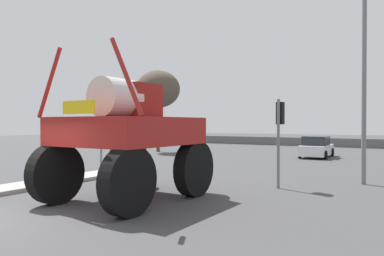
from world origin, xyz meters
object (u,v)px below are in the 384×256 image
Objects in this scene: oversize_sprayer at (128,137)px; traffic_signal_near_right at (280,123)px; streetlight_near_right at (369,68)px; bare_tree_left at (158,89)px; sedan_ahead at (316,147)px; traffic_signal_near_left at (103,122)px.

oversize_sprayer reaches higher than traffic_signal_near_right.
streetlight_near_right is (2.78, 2.50, 2.19)m from traffic_signal_near_right.
bare_tree_left reaches higher than traffic_signal_near_right.
traffic_signal_near_left reaches higher than sedan_ahead.
traffic_signal_near_right is at bearing 0.01° from traffic_signal_near_left.
streetlight_near_right reaches higher than traffic_signal_near_right.
traffic_signal_near_left is at bearing -168.11° from streetlight_near_right.
streetlight_near_right is at bearing -159.34° from sedan_ahead.
sedan_ahead is 0.50× the size of streetlight_near_right.
traffic_signal_near_right is at bearing -39.37° from bare_tree_left.
bare_tree_left is (-14.53, 11.92, 2.90)m from traffic_signal_near_right.
bare_tree_left is at bearing 34.79° from oversize_sprayer.
traffic_signal_near_right is 0.48× the size of bare_tree_left.
sedan_ahead is 0.60× the size of bare_tree_left.
streetlight_near_right is (4.52, -11.06, 3.90)m from sedan_ahead.
oversize_sprayer is at bearing -130.58° from streetlight_near_right.
traffic_signal_near_right is (9.09, 0.00, -0.08)m from traffic_signal_near_left.
bare_tree_left is at bearing 140.63° from traffic_signal_near_right.
streetlight_near_right is 19.72m from bare_tree_left.
streetlight_near_right is at bearing -28.58° from bare_tree_left.
oversize_sprayer is 0.62× the size of streetlight_near_right.
traffic_signal_near_left is 0.50× the size of bare_tree_left.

